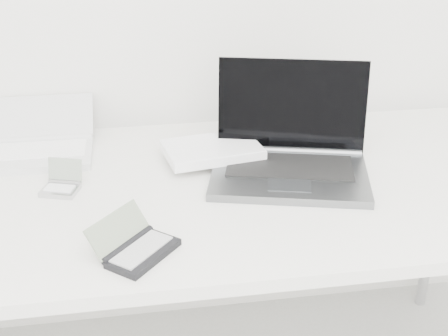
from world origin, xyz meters
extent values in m
cube|color=white|center=(0.00, 1.55, 0.71)|extent=(1.60, 0.80, 0.03)
cylinder|color=silver|center=(0.75, 1.90, 0.35)|extent=(0.04, 0.04, 0.70)
cube|color=#5B5E60|center=(0.14, 1.54, 0.74)|extent=(0.43, 0.35, 0.02)
cube|color=black|center=(0.15, 1.57, 0.75)|extent=(0.34, 0.22, 0.00)
cube|color=black|center=(0.17, 1.68, 0.87)|extent=(0.38, 0.14, 0.24)
cylinder|color=#5B5E60|center=(0.17, 1.66, 0.75)|extent=(0.36, 0.12, 0.02)
cube|color=#393C3E|center=(0.12, 1.48, 0.75)|extent=(0.11, 0.09, 0.00)
cube|color=white|center=(-0.03, 1.68, 0.76)|extent=(0.26, 0.20, 0.02)
cube|color=white|center=(-0.03, 1.68, 0.78)|extent=(0.26, 0.19, 0.00)
cube|color=silver|center=(-0.47, 1.76, 0.74)|extent=(0.26, 0.18, 0.02)
cube|color=white|center=(-0.47, 1.78, 0.75)|extent=(0.23, 0.11, 0.00)
cube|color=silver|center=(-0.47, 1.92, 0.79)|extent=(0.26, 0.15, 0.08)
cylinder|color=silver|center=(-0.47, 1.85, 0.75)|extent=(0.26, 0.02, 0.02)
cube|color=#B9B9BD|center=(-0.41, 1.56, 0.74)|extent=(0.10, 0.09, 0.01)
cube|color=white|center=(-0.41, 1.56, 0.74)|extent=(0.07, 0.05, 0.00)
cube|color=#9AA89B|center=(-0.40, 1.60, 0.77)|extent=(0.08, 0.04, 0.06)
cylinder|color=#B9B9BD|center=(-0.40, 1.59, 0.74)|extent=(0.08, 0.04, 0.01)
cube|color=black|center=(-0.23, 1.27, 0.74)|extent=(0.16, 0.16, 0.01)
cube|color=#949494|center=(-0.23, 1.27, 0.75)|extent=(0.13, 0.14, 0.00)
cube|color=gray|center=(-0.28, 1.31, 0.77)|extent=(0.13, 0.14, 0.06)
cylinder|color=black|center=(-0.26, 1.29, 0.74)|extent=(0.11, 0.12, 0.02)
camera|label=1|loc=(-0.24, 0.23, 1.42)|focal=50.00mm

